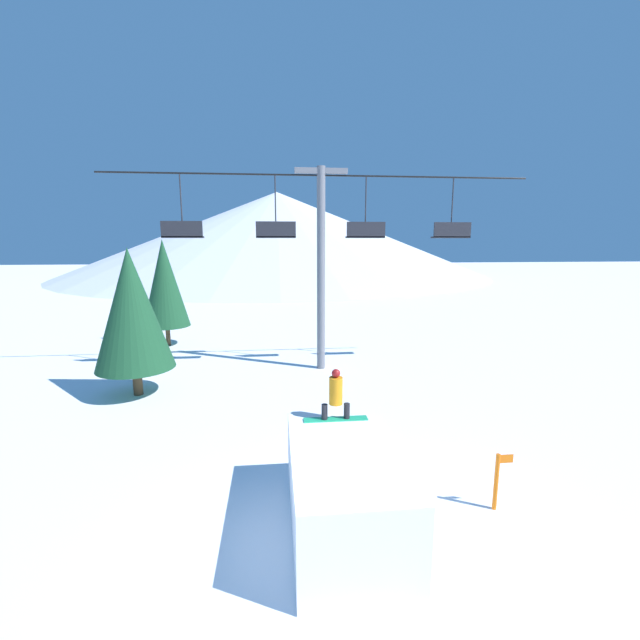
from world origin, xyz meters
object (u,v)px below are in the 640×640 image
Objects in this scene: snowboarder at (336,396)px; pine_tree_near at (132,309)px; trail_marker at (497,480)px; snow_ramp at (345,490)px.

pine_tree_near is (-7.00, 7.46, 1.03)m from snowboarder.
pine_tree_near is at bearing 140.75° from trail_marker.
snowboarder reaches higher than snow_ramp.
snow_ramp is at bearing -174.92° from trail_marker.
snowboarder is (0.01, 1.51, 1.54)m from snow_ramp.
snowboarder is at bearing 161.66° from trail_marker.
trail_marker is at bearing -18.34° from snowboarder.
snow_ramp is 3.09× the size of trail_marker.
snow_ramp is 11.65m from pine_tree_near.
trail_marker is (3.59, 0.32, -0.19)m from snow_ramp.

